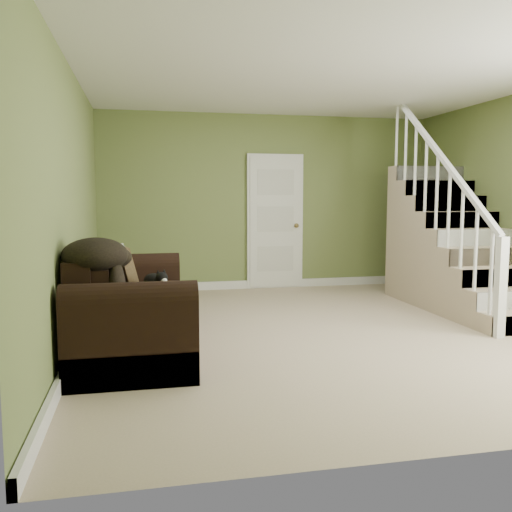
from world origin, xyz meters
name	(u,v)px	position (x,y,z in m)	size (l,w,h in m)	color
floor	(328,330)	(0.00, 0.00, 0.00)	(5.00, 5.50, 0.01)	tan
ceiling	(332,73)	(0.00, 0.00, 2.60)	(5.00, 5.50, 0.01)	white
wall_back	(268,202)	(0.00, 2.75, 1.30)	(5.00, 0.04, 2.60)	olive
wall_front	(509,213)	(0.00, -2.75, 1.30)	(5.00, 0.04, 2.60)	olive
wall_left	(72,206)	(-2.50, 0.00, 1.30)	(0.04, 5.50, 2.60)	olive
baseboard_back	(268,284)	(0.00, 2.72, 0.06)	(5.00, 0.04, 0.12)	white
baseboard_left	(80,337)	(-2.47, 0.00, 0.06)	(0.04, 5.50, 0.12)	white
door	(275,222)	(0.10, 2.71, 1.01)	(0.86, 0.12, 2.02)	white
staircase	(452,255)	(1.99, 0.97, 0.64)	(1.00, 2.51, 2.82)	tan
sofa	(127,312)	(-2.02, -0.26, 0.34)	(0.98, 2.27, 0.90)	black
side_table	(118,285)	(-2.18, 1.57, 0.30)	(0.50, 0.50, 0.82)	black
cat	(155,282)	(-1.77, -0.05, 0.57)	(0.32, 0.47, 0.23)	black
banana	(140,300)	(-1.90, -0.65, 0.51)	(0.06, 0.20, 0.06)	yellow
throw_pillow	(125,266)	(-2.05, 0.37, 0.68)	(0.10, 0.39, 0.39)	#452F1B
throw_blanket	(95,255)	(-2.24, -0.85, 0.93)	(0.50, 0.66, 0.27)	black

